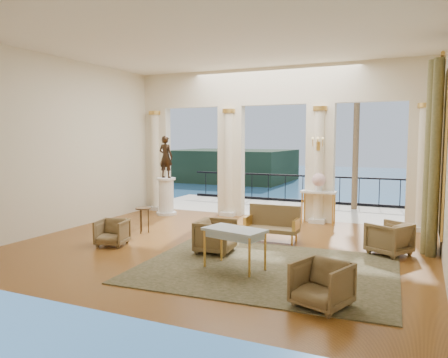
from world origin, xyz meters
The scene contains 23 objects.
floor centered at (0.00, 0.00, 0.00)m, with size 9.00×9.00×0.00m, color #4C290F.
room_walls centered at (0.00, -1.12, 2.88)m, with size 9.00×9.00×9.00m.
arcade centered at (0.00, 3.82, 2.58)m, with size 9.00×0.56×4.50m.
terrace centered at (0.00, 5.80, -0.05)m, with size 10.00×3.60×0.10m, color beige.
balustrade centered at (0.00, 7.40, 0.41)m, with size 9.00×0.06×1.03m.
palm_tree centered at (2.00, 6.60, 4.09)m, with size 2.00×2.00×4.50m.
headland centered at (-30.00, 70.00, -3.00)m, with size 22.00×18.00×6.00m, color black.
sea centered at (0.00, 60.00, -6.00)m, with size 160.00×160.00×0.00m, color #295F97.
curtain centered at (4.28, 1.50, 2.02)m, with size 0.33×1.40×4.09m.
window_frame centered at (4.47, 1.50, 2.10)m, with size 0.04×1.60×3.40m, color gold.
wall_sconce centered at (1.40, 3.51, 2.23)m, with size 0.30×0.11×0.33m.
rug centered at (1.50, -1.17, 0.01)m, with size 4.65×3.62×0.02m, color #2E351A.
armchair_a centered at (-2.25, -0.92, 0.33)m, with size 0.63×0.59×0.65m, color #4B3E1D.
armchair_b centered at (2.83, -2.58, 0.37)m, with size 0.71×0.67×0.73m, color #4B3E1D.
armchair_c centered at (3.50, 0.85, 0.38)m, with size 0.74×0.69×0.76m, color #4B3E1D.
armchair_d centered at (0.15, -0.51, 0.39)m, with size 0.76×0.71×0.78m, color #4B3E1D.
settee centered at (0.90, 1.05, 0.41)m, with size 1.27×0.57×0.83m.
game_table centered at (0.97, -1.43, 0.69)m, with size 1.23×0.85×0.77m.
pedestal centered at (-3.27, 2.99, 0.56)m, with size 0.64×0.64×1.17m.
statue centered at (-3.27, 2.99, 1.83)m, with size 0.48×0.32×1.32m, color black.
console_table centered at (1.43, 3.55, 0.77)m, with size 0.99×0.41×0.93m.
urn centered at (1.43, 3.55, 1.22)m, with size 0.38×0.38×0.51m.
side_table centered at (-2.38, 0.48, 0.55)m, with size 0.40×0.40×0.65m.
Camera 1 is at (4.07, -8.69, 2.44)m, focal length 35.00 mm.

